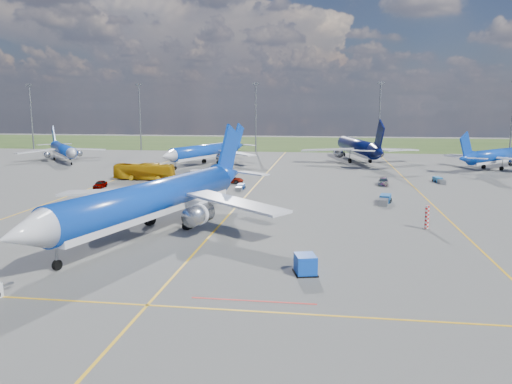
# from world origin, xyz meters

# --- Properties ---
(ground) EXTENTS (400.00, 400.00, 0.00)m
(ground) POSITION_xyz_m (0.00, 0.00, 0.00)
(ground) COLOR #545452
(ground) RESTS_ON ground
(grass_strip) EXTENTS (400.00, 80.00, 0.01)m
(grass_strip) POSITION_xyz_m (0.00, 150.00, 0.00)
(grass_strip) COLOR #2D4719
(grass_strip) RESTS_ON ground
(taxiway_lines) EXTENTS (60.25, 160.00, 0.02)m
(taxiway_lines) POSITION_xyz_m (0.17, 27.70, 0.01)
(taxiway_lines) COLOR yellow
(taxiway_lines) RESTS_ON ground
(floodlight_masts) EXTENTS (202.20, 0.50, 22.70)m
(floodlight_masts) POSITION_xyz_m (10.00, 110.00, 12.56)
(floodlight_masts) COLOR slate
(floodlight_masts) RESTS_ON ground
(warning_post) EXTENTS (0.50, 0.50, 3.00)m
(warning_post) POSITION_xyz_m (26.00, 8.00, 1.50)
(warning_post) COLOR red
(warning_post) RESTS_ON ground
(bg_jet_nw) EXTENTS (41.69, 42.98, 8.96)m
(bg_jet_nw) POSITION_xyz_m (-59.18, 74.78, 0.00)
(bg_jet_nw) COLOR #0C3BAE
(bg_jet_nw) RESTS_ON ground
(bg_jet_nnw) EXTENTS (41.01, 46.15, 10.00)m
(bg_jet_nnw) POSITION_xyz_m (-17.84, 72.06, 0.00)
(bg_jet_nnw) COLOR #0C3BAE
(bg_jet_nnw) RESTS_ON ground
(bg_jet_n) EXTENTS (42.11, 50.39, 11.66)m
(bg_jet_n) POSITION_xyz_m (21.86, 84.42, 0.00)
(bg_jet_n) COLOR #070E3D
(bg_jet_n) RESTS_ON ground
(bg_jet_ne) EXTENTS (44.03, 44.33, 9.29)m
(bg_jet_ne) POSITION_xyz_m (54.87, 73.21, 0.00)
(bg_jet_ne) COLOR #0C3BAE
(bg_jet_ne) RESTS_ON ground
(main_airliner) EXTENTS (46.55, 54.06, 12.08)m
(main_airliner) POSITION_xyz_m (-7.04, 1.63, 0.00)
(main_airliner) COLOR #0C3BAE
(main_airliner) RESTS_ON ground
(uld_container) EXTENTS (2.30, 2.62, 1.79)m
(uld_container) POSITION_xyz_m (11.76, -10.89, 0.89)
(uld_container) COLOR blue
(uld_container) RESTS_ON ground
(apron_bus) EXTENTS (12.54, 2.94, 3.49)m
(apron_bus) POSITION_xyz_m (-23.90, 43.40, 1.75)
(apron_bus) COLOR #C18A0B
(apron_bus) RESTS_ON ground
(service_car_a) EXTENTS (2.09, 4.34, 1.43)m
(service_car_a) POSITION_xyz_m (-28.32, 32.07, 0.72)
(service_car_a) COLOR #999999
(service_car_a) RESTS_ON ground
(service_car_b) EXTENTS (5.40, 3.03, 1.43)m
(service_car_b) POSITION_xyz_m (-5.28, 41.60, 0.71)
(service_car_b) COLOR #999999
(service_car_b) RESTS_ON ground
(service_car_c) EXTENTS (2.45, 4.87, 1.36)m
(service_car_c) POSITION_xyz_m (24.51, 43.13, 0.68)
(service_car_c) COLOR #999999
(service_car_c) RESTS_ON ground
(baggage_tug_w) EXTENTS (2.61, 5.61, 1.22)m
(baggage_tug_w) POSITION_xyz_m (22.70, 24.47, 0.57)
(baggage_tug_w) COLOR #1A559E
(baggage_tug_w) RESTS_ON ground
(baggage_tug_c) EXTENTS (1.21, 4.19, 0.94)m
(baggage_tug_c) POSITION_xyz_m (-2.08, 34.08, 0.44)
(baggage_tug_c) COLOR #1B45A2
(baggage_tug_c) RESTS_ON ground
(baggage_tug_e) EXTENTS (1.81, 4.68, 1.02)m
(baggage_tug_e) POSITION_xyz_m (35.85, 47.79, 0.48)
(baggage_tug_e) COLOR #1B67A7
(baggage_tug_e) RESTS_ON ground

